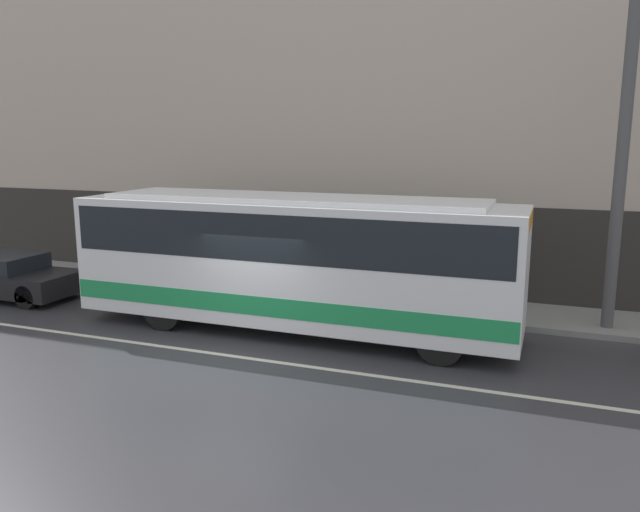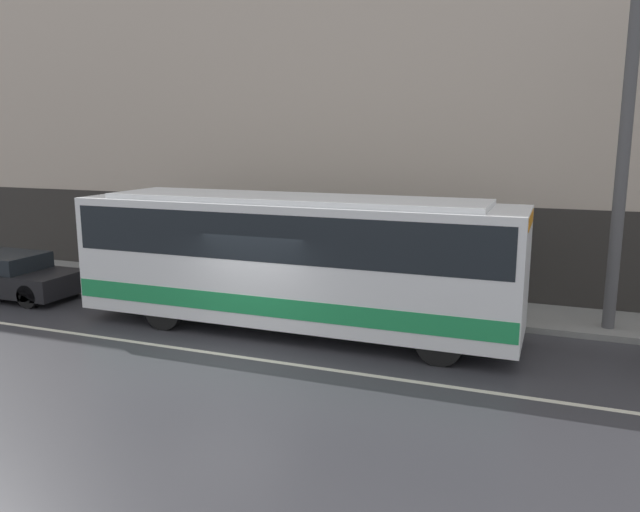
{
  "view_description": "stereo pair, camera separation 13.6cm",
  "coord_description": "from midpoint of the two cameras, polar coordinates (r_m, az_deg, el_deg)",
  "views": [
    {
      "loc": [
        6.28,
        -11.4,
        4.72
      ],
      "look_at": [
        1.18,
        2.17,
        1.91
      ],
      "focal_mm": 35.0,
      "sensor_mm": 36.0,
      "label": 1
    },
    {
      "loc": [
        6.41,
        -11.35,
        4.72
      ],
      "look_at": [
        1.18,
        2.17,
        1.91
      ],
      "focal_mm": 35.0,
      "sensor_mm": 36.0,
      "label": 2
    }
  ],
  "objects": [
    {
      "name": "ground_plane",
      "position": [
        13.86,
        -7.62,
        -9.06
      ],
      "size": [
        60.0,
        60.0,
        0.0
      ],
      "primitive_type": "plane",
      "color": "#333338"
    },
    {
      "name": "sidewalk",
      "position": [
        18.35,
        0.2,
        -3.7
      ],
      "size": [
        60.0,
        2.4,
        0.15
      ],
      "color": "gray",
      "rests_on": "ground_plane"
    },
    {
      "name": "building_facade",
      "position": [
        19.08,
        1.71,
        16.12
      ],
      "size": [
        60.0,
        0.35,
        13.3
      ],
      "color": "#B7A899",
      "rests_on": "ground_plane"
    },
    {
      "name": "lane_stripe",
      "position": [
        13.85,
        -7.62,
        -9.05
      ],
      "size": [
        54.0,
        0.14,
        0.01
      ],
      "color": "beige",
      "rests_on": "ground_plane"
    },
    {
      "name": "transit_bus",
      "position": [
        15.04,
        -2.26,
        0.01
      ],
      "size": [
        10.81,
        2.48,
        3.31
      ],
      "color": "white",
      "rests_on": "ground_plane"
    },
    {
      "name": "sedan_dark_behind",
      "position": [
        20.71,
        -26.41,
        -1.63
      ],
      "size": [
        4.39,
        1.85,
        1.28
      ],
      "color": "black",
      "rests_on": "ground_plane"
    },
    {
      "name": "utility_pole_near",
      "position": [
        16.1,
        26.21,
        8.18
      ],
      "size": [
        0.29,
        0.29,
        8.2
      ],
      "color": "#4C4C4F",
      "rests_on": "sidewalk"
    }
  ]
}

